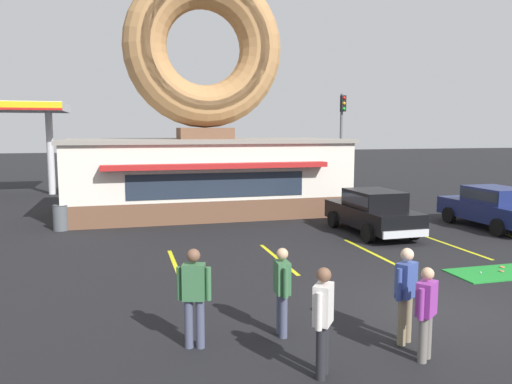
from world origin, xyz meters
The scene contains 18 objects.
ground_plane centered at (0.00, 0.00, 0.00)m, with size 160.00×160.00×0.00m, color black.
donut_shop_building centered at (-2.66, 13.94, 3.74)m, with size 12.30×6.75×10.96m.
mini_donut_near_left centered at (3.28, 2.06, 0.05)m, with size 0.13×0.13×0.04m, color #A5724C.
mini_donut_mid_left centered at (3.59, 2.39, 0.05)m, with size 0.13×0.13×0.04m, color #D17F47.
golf_ball centered at (2.65, 2.08, 0.05)m, with size 0.04×0.04×0.04m, color white.
car_navy centered at (7.35, 7.23, 0.87)m, with size 2.01×4.58×1.60m.
car_black centered at (2.40, 7.54, 0.87)m, with size 2.04×4.59×1.60m.
pedestrian_blue_sweater_man centered at (-5.23, -0.39, 0.98)m, with size 0.57×0.34×1.76m.
pedestrian_hooded_kid centered at (-3.48, -1.92, 0.96)m, with size 0.42×0.50×1.72m.
pedestrian_leather_jacket_man centered at (-3.60, -0.29, 0.91)m, with size 0.26×0.60×1.65m.
pedestrian_clipboard_woman centered at (-1.65, -1.84, 0.86)m, with size 0.50×0.42×1.57m.
pedestrian_beanie_man centered at (-1.61, -1.17, 0.96)m, with size 0.53×0.40×1.73m.
trash_bin centered at (-8.65, 11.10, 0.50)m, with size 0.57×0.57×0.97m.
traffic_light_pole centered at (5.84, 17.78, 3.71)m, with size 0.28×0.47×5.80m.
parking_stripe_far_left centered at (-5.01, 5.00, 0.00)m, with size 0.12×3.60×0.01m, color yellow.
parking_stripe_left centered at (-2.01, 5.00, 0.00)m, with size 0.12×3.60×0.01m, color yellow.
parking_stripe_mid_left centered at (0.99, 5.00, 0.00)m, with size 0.12×3.60×0.01m, color yellow.
parking_stripe_centre centered at (3.99, 5.00, 0.00)m, with size 0.12×3.60×0.01m, color yellow.
Camera 1 is at (-6.35, -8.66, 3.76)m, focal length 35.00 mm.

